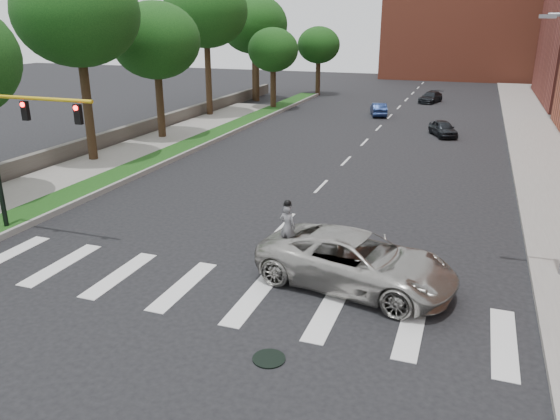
% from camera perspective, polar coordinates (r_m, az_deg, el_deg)
% --- Properties ---
extents(ground_plane, '(160.00, 160.00, 0.00)m').
position_cam_1_polar(ground_plane, '(17.88, -8.00, -9.90)').
color(ground_plane, black).
rests_on(ground_plane, ground).
extents(grass_median, '(2.00, 60.00, 0.25)m').
position_cam_1_polar(grass_median, '(39.63, -9.59, 6.62)').
color(grass_median, '#143E11').
rests_on(grass_median, ground).
extents(median_curb, '(0.20, 60.00, 0.28)m').
position_cam_1_polar(median_curb, '(39.14, -8.24, 6.56)').
color(median_curb, gray).
rests_on(median_curb, ground).
extents(sidewalk_left, '(4.00, 60.00, 0.18)m').
position_cam_1_polar(sidewalk_left, '(33.47, -22.42, 3.00)').
color(sidewalk_left, gray).
rests_on(sidewalk_left, ground).
extents(sidewalk_right, '(5.00, 90.00, 0.18)m').
position_cam_1_polar(sidewalk_right, '(39.97, 26.43, 4.91)').
color(sidewalk_right, gray).
rests_on(sidewalk_right, ground).
extents(stone_wall, '(0.50, 56.00, 1.10)m').
position_cam_1_polar(stone_wall, '(44.06, -14.69, 8.10)').
color(stone_wall, '#514C45').
rests_on(stone_wall, ground).
extents(manhole, '(0.90, 0.90, 0.04)m').
position_cam_1_polar(manhole, '(15.25, -1.16, -15.26)').
color(manhole, black).
rests_on(manhole, ground).
extents(building_backdrop, '(26.00, 14.00, 18.00)m').
position_cam_1_polar(building_backdrop, '(91.72, 19.77, 18.50)').
color(building_backdrop, '#B15137').
rests_on(building_backdrop, ground).
extents(traffic_signal, '(5.30, 0.23, 6.20)m').
position_cam_1_polar(traffic_signal, '(24.46, -26.02, 6.73)').
color(traffic_signal, black).
rests_on(traffic_signal, ground).
extents(stilt_performer, '(0.84, 0.57, 2.68)m').
position_cam_1_polar(stilt_performer, '(19.73, 0.78, -3.50)').
color(stilt_performer, black).
rests_on(stilt_performer, ground).
extents(suv_crossing, '(7.20, 4.30, 1.87)m').
position_cam_1_polar(suv_crossing, '(18.70, 7.98, -5.31)').
color(suv_crossing, '#ABA8A1').
rests_on(suv_crossing, ground).
extents(car_near, '(2.72, 3.86, 1.22)m').
position_cam_1_polar(car_near, '(44.75, 16.67, 8.16)').
color(car_near, black).
rests_on(car_near, ground).
extents(car_mid, '(2.23, 3.92, 1.22)m').
position_cam_1_polar(car_mid, '(53.10, 10.26, 10.32)').
color(car_mid, navy).
rests_on(car_mid, ground).
extents(car_far, '(2.65, 4.33, 1.17)m').
position_cam_1_polar(car_far, '(62.94, 15.47, 11.29)').
color(car_far, black).
rests_on(car_far, ground).
extents(tree_2, '(7.36, 7.36, 12.13)m').
position_cam_1_polar(tree_2, '(36.20, -20.47, 18.67)').
color(tree_2, black).
rests_on(tree_2, ground).
extents(tree_3, '(6.47, 6.47, 9.95)m').
position_cam_1_polar(tree_3, '(42.23, -12.87, 16.85)').
color(tree_3, black).
rests_on(tree_3, ground).
extents(tree_4, '(7.55, 7.55, 12.55)m').
position_cam_1_polar(tree_4, '(51.94, -7.78, 19.89)').
color(tree_4, black).
rests_on(tree_4, ground).
extents(tree_5, '(6.22, 6.22, 10.99)m').
position_cam_1_polar(tree_5, '(61.59, -2.54, 18.99)').
color(tree_5, black).
rests_on(tree_5, ground).
extents(tree_6, '(4.98, 4.98, 7.93)m').
position_cam_1_polar(tree_6, '(55.71, -0.74, 16.36)').
color(tree_6, black).
rests_on(tree_6, ground).
extents(tree_7, '(4.99, 4.99, 7.89)m').
position_cam_1_polar(tree_7, '(67.12, 4.06, 16.79)').
color(tree_7, black).
rests_on(tree_7, ground).
extents(tree_8, '(7.27, 7.27, 11.19)m').
position_cam_1_polar(tree_8, '(62.09, -2.75, 18.78)').
color(tree_8, black).
rests_on(tree_8, ground).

